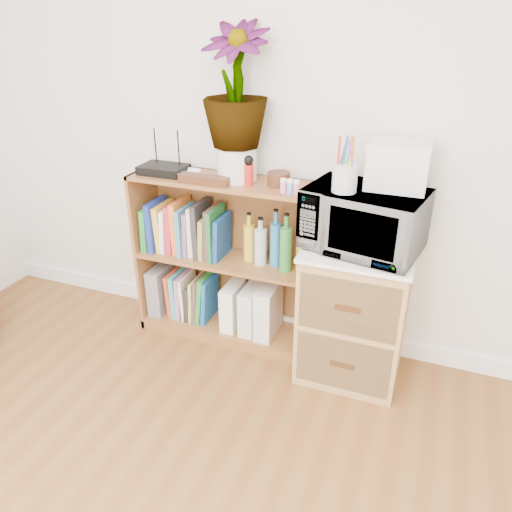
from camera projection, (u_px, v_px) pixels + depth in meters
The scene contains 21 objects.
skirting_board at pixel (290, 324), 2.97m from camera, with size 4.00×0.02×0.10m, color white.
bookshelf at pixel (225, 261), 2.78m from camera, with size 1.00×0.30×0.95m, color brown.
wicker_unit at pixel (354, 313), 2.53m from camera, with size 0.50×0.45×0.70m, color #9E7542.
microwave at pixel (363, 220), 2.29m from camera, with size 0.53×0.36×0.29m, color white.
pen_cup at pixel (345, 178), 2.18m from camera, with size 0.11×0.11×0.12m, color silver.
small_appliance at pixel (398, 165), 2.21m from camera, with size 0.26×0.22×0.21m, color silver.
router at pixel (164, 169), 2.65m from camera, with size 0.25×0.17×0.04m, color black.
white_bowl at pixel (188, 174), 2.60m from camera, with size 0.13×0.13×0.03m, color white.
plant_pot at pixel (237, 163), 2.52m from camera, with size 0.20×0.20×0.17m, color silver.
potted_plant at pixel (235, 86), 2.36m from camera, with size 0.32×0.32×0.58m, color #2E712D.
trinket_box at pixel (204, 180), 2.49m from camera, with size 0.27×0.07×0.04m, color #33180E.
kokeshi_doll at pixel (249, 175), 2.46m from camera, with size 0.05×0.05×0.10m, color red.
wooden_bowl at pixel (279, 179), 2.47m from camera, with size 0.11×0.11×0.07m, color #391E0F.
paint_jars at pixel (290, 188), 2.36m from camera, with size 0.11×0.04×0.06m, color #CE727A.
file_box at pixel (162, 288), 3.03m from camera, with size 0.09×0.23×0.29m, color slate.
magazine_holder_left at pixel (233, 305), 2.88m from camera, with size 0.08×0.21×0.27m, color white.
magazine_holder_mid at pixel (251, 309), 2.84m from camera, with size 0.09×0.22×0.27m, color silver.
magazine_holder_right at pixel (268, 310), 2.80m from camera, with size 0.10×0.24×0.30m, color silver.
cookbooks at pixel (186, 229), 2.78m from camera, with size 0.47×0.20×0.31m.
liquor_bottles at pixel (275, 242), 2.61m from camera, with size 0.36×0.07×0.31m.
lower_books at pixel (192, 296), 2.97m from camera, with size 0.27×0.19×0.29m.
Camera 1 is at (0.70, -0.15, 1.73)m, focal length 35.00 mm.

